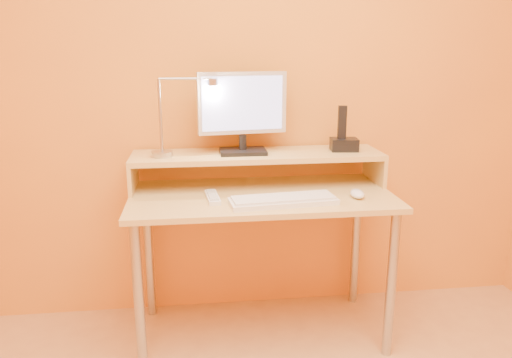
{
  "coord_description": "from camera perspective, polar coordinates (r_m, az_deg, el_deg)",
  "views": [
    {
      "loc": [
        -0.29,
        -0.99,
        1.37
      ],
      "look_at": [
        -0.03,
        1.13,
        0.8
      ],
      "focal_mm": 34.84,
      "sensor_mm": 36.0,
      "label": 1
    }
  ],
  "objects": [
    {
      "name": "wall_back",
      "position": [
        2.51,
        -0.34,
        12.13
      ],
      "size": [
        3.0,
        0.04,
        2.5
      ],
      "primitive_type": "cube",
      "color": "orange",
      "rests_on": "floor"
    },
    {
      "name": "desk_leg_fl",
      "position": [
        2.19,
        -13.29,
        -13.41
      ],
      "size": [
        0.04,
        0.04,
        0.69
      ],
      "primitive_type": "cylinder",
      "color": "#AAAAAF",
      "rests_on": "floor"
    },
    {
      "name": "desk_leg_fr",
      "position": [
        2.33,
        15.26,
        -11.69
      ],
      "size": [
        0.04,
        0.04,
        0.69
      ],
      "primitive_type": "cylinder",
      "color": "#AAAAAF",
      "rests_on": "floor"
    },
    {
      "name": "desk_leg_bl",
      "position": [
        2.64,
        -12.19,
        -8.28
      ],
      "size": [
        0.04,
        0.04,
        0.69
      ],
      "primitive_type": "cylinder",
      "color": "#AAAAAF",
      "rests_on": "floor"
    },
    {
      "name": "desk_leg_br",
      "position": [
        2.76,
        11.37,
        -7.18
      ],
      "size": [
        0.04,
        0.04,
        0.69
      ],
      "primitive_type": "cylinder",
      "color": "#AAAAAF",
      "rests_on": "floor"
    },
    {
      "name": "desk_lower",
      "position": [
        2.29,
        0.63,
        -1.97
      ],
      "size": [
        1.2,
        0.6,
        0.02
      ],
      "primitive_type": "cube",
      "color": "tan",
      "rests_on": "floor"
    },
    {
      "name": "shelf_riser_left",
      "position": [
        2.41,
        -13.92,
        0.43
      ],
      "size": [
        0.02,
        0.3,
        0.14
      ],
      "primitive_type": "cube",
      "color": "tan",
      "rests_on": "desk_lower"
    },
    {
      "name": "shelf_riser_right",
      "position": [
        2.55,
        13.45,
        1.25
      ],
      "size": [
        0.02,
        0.3,
        0.14
      ],
      "primitive_type": "cube",
      "color": "tan",
      "rests_on": "desk_lower"
    },
    {
      "name": "desk_shelf",
      "position": [
        2.39,
        0.16,
        2.74
      ],
      "size": [
        1.2,
        0.3,
        0.02
      ],
      "primitive_type": "cube",
      "color": "tan",
      "rests_on": "desk_lower"
    },
    {
      "name": "monitor_foot",
      "position": [
        2.38,
        -1.53,
        3.2
      ],
      "size": [
        0.22,
        0.16,
        0.02
      ],
      "primitive_type": "cube",
      "color": "black",
      "rests_on": "desk_shelf"
    },
    {
      "name": "monitor_neck",
      "position": [
        2.37,
        -1.53,
        4.24
      ],
      "size": [
        0.04,
        0.04,
        0.07
      ],
      "primitive_type": "cylinder",
      "color": "black",
      "rests_on": "monitor_foot"
    },
    {
      "name": "monitor_panel",
      "position": [
        2.35,
        -1.59,
        8.71
      ],
      "size": [
        0.42,
        0.09,
        0.29
      ],
      "primitive_type": "cube",
      "rotation": [
        0.0,
        0.0,
        0.14
      ],
      "color": "silver",
      "rests_on": "monitor_neck"
    },
    {
      "name": "monitor_back",
      "position": [
        2.38,
        -1.64,
        8.77
      ],
      "size": [
        0.38,
        0.06,
        0.24
      ],
      "primitive_type": "cube",
      "rotation": [
        0.0,
        0.0,
        0.14
      ],
      "color": "black",
      "rests_on": "monitor_panel"
    },
    {
      "name": "monitor_screen",
      "position": [
        2.34,
        -1.54,
        8.66
      ],
      "size": [
        0.38,
        0.06,
        0.25
      ],
      "primitive_type": "cube",
      "rotation": [
        0.0,
        0.0,
        0.14
      ],
      "color": "#A4AFF8",
      "rests_on": "monitor_panel"
    },
    {
      "name": "lamp_base",
      "position": [
        2.34,
        -10.72,
        2.85
      ],
      "size": [
        0.1,
        0.1,
        0.02
      ],
      "primitive_type": "cylinder",
      "color": "#AAAAAF",
      "rests_on": "desk_shelf"
    },
    {
      "name": "lamp_post",
      "position": [
        2.31,
        -10.93,
        7.15
      ],
      "size": [
        0.01,
        0.01,
        0.33
      ],
      "primitive_type": "cylinder",
      "color": "#AAAAAF",
      "rests_on": "lamp_base"
    },
    {
      "name": "lamp_arm",
      "position": [
        2.29,
        -8.08,
        11.34
      ],
      "size": [
        0.24,
        0.01,
        0.01
      ],
      "primitive_type": "cylinder",
      "rotation": [
        0.0,
        1.57,
        0.0
      ],
      "color": "#AAAAAF",
      "rests_on": "lamp_post"
    },
    {
      "name": "lamp_head",
      "position": [
        2.3,
        -5.02,
        11.06
      ],
      "size": [
        0.04,
        0.04,
        0.03
      ],
      "primitive_type": "cylinder",
      "color": "#AAAAAF",
      "rests_on": "lamp_arm"
    },
    {
      "name": "lamp_bulb",
      "position": [
        2.3,
        -5.01,
        10.66
      ],
      "size": [
        0.03,
        0.03,
        0.0
      ],
      "primitive_type": "cylinder",
      "color": "#FFEAC6",
      "rests_on": "lamp_head"
    },
    {
      "name": "phone_dock",
      "position": [
        2.47,
        10.08,
        3.92
      ],
      "size": [
        0.14,
        0.11,
        0.06
      ],
      "primitive_type": "cube",
      "rotation": [
        0.0,
        0.0,
        -0.11
      ],
      "color": "black",
      "rests_on": "desk_shelf"
    },
    {
      "name": "phone_handset",
      "position": [
        2.45,
        9.86,
        6.44
      ],
      "size": [
        0.04,
        0.03,
        0.16
      ],
      "primitive_type": "cube",
      "rotation": [
        0.0,
        0.0,
        -0.11
      ],
      "color": "black",
      "rests_on": "phone_dock"
    },
    {
      "name": "phone_led",
      "position": [
        2.44,
        11.44,
        3.7
      ],
      "size": [
        0.01,
        0.0,
        0.04
      ],
      "primitive_type": "cube",
      "color": "blue",
      "rests_on": "phone_dock"
    },
    {
      "name": "keyboard",
      "position": [
        2.14,
        3.15,
        -2.56
      ],
      "size": [
        0.47,
        0.19,
        0.02
      ],
      "primitive_type": "cube",
      "rotation": [
        0.0,
        0.0,
        0.1
      ],
      "color": "white",
      "rests_on": "desk_lower"
    },
    {
      "name": "mouse",
      "position": [
        2.26,
        11.56,
        -1.67
      ],
      "size": [
        0.07,
        0.11,
        0.04
      ],
      "primitive_type": "ellipsoid",
      "rotation": [
        0.0,
        0.0,
        -0.07
      ],
      "color": "white",
      "rests_on": "desk_lower"
    },
    {
      "name": "remote_control",
      "position": [
        2.2,
        -5.0,
        -2.12
      ],
      "size": [
        0.07,
        0.19,
        0.02
      ],
      "primitive_type": "cube",
      "rotation": [
        0.0,
        0.0,
        0.09
      ],
      "color": "white",
      "rests_on": "desk_lower"
    }
  ]
}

